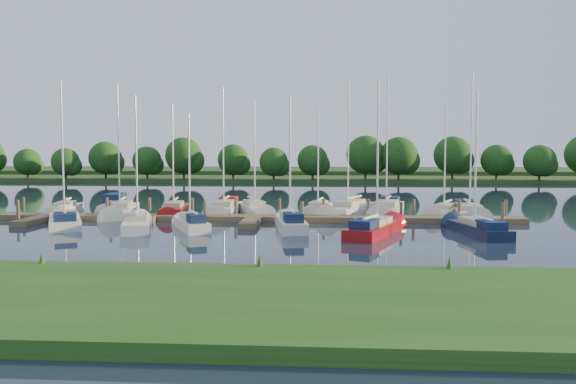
# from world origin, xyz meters

# --- Properties ---
(ground) EXTENTS (260.00, 260.00, 0.00)m
(ground) POSITION_xyz_m (0.00, 0.00, 0.00)
(ground) COLOR #192433
(ground) RESTS_ON ground
(near_bank) EXTENTS (90.00, 10.00, 0.50)m
(near_bank) POSITION_xyz_m (0.00, -16.00, 0.25)
(near_bank) COLOR #1F4D16
(near_bank) RESTS_ON ground
(dock) EXTENTS (40.00, 6.00, 0.40)m
(dock) POSITION_xyz_m (0.00, 7.31, 0.20)
(dock) COLOR brown
(dock) RESTS_ON ground
(mooring_pilings) EXTENTS (38.24, 2.84, 2.00)m
(mooring_pilings) POSITION_xyz_m (0.00, 8.43, 0.60)
(mooring_pilings) COLOR #473D33
(mooring_pilings) RESTS_ON ground
(far_shore) EXTENTS (180.00, 30.00, 0.60)m
(far_shore) POSITION_xyz_m (0.00, 75.00, 0.30)
(far_shore) COLOR #204018
(far_shore) RESTS_ON ground
(distant_hill) EXTENTS (220.00, 40.00, 1.40)m
(distant_hill) POSITION_xyz_m (0.00, 100.00, 0.70)
(distant_hill) COLOR #335023
(distant_hill) RESTS_ON ground
(treeline) EXTENTS (147.33, 9.72, 8.31)m
(treeline) POSITION_xyz_m (7.12, 62.29, 4.08)
(treeline) COLOR #38281C
(treeline) RESTS_ON ground
(sailboat_n_0) EXTENTS (3.07, 7.38, 9.39)m
(sailboat_n_0) POSITION_xyz_m (-16.61, 11.42, 0.27)
(sailboat_n_0) COLOR silver
(sailboat_n_0) RESTS_ON ground
(motorboat) EXTENTS (2.50, 6.30, 2.03)m
(motorboat) POSITION_xyz_m (-13.09, 13.45, 0.40)
(motorboat) COLOR silver
(motorboat) RESTS_ON ground
(sailboat_n_2) EXTENTS (3.61, 8.87, 11.16)m
(sailboat_n_2) POSITION_xyz_m (-11.64, 10.97, 0.27)
(sailboat_n_2) COLOR silver
(sailboat_n_2) RESTS_ON ground
(sailboat_n_3) EXTENTS (2.58, 7.42, 9.47)m
(sailboat_n_3) POSITION_xyz_m (-7.30, 11.65, 0.28)
(sailboat_n_3) COLOR maroon
(sailboat_n_3) RESTS_ON ground
(sailboat_n_4) EXTENTS (2.23, 8.63, 10.99)m
(sailboat_n_4) POSITION_xyz_m (-3.28, 12.92, 0.32)
(sailboat_n_4) COLOR silver
(sailboat_n_4) RESTS_ON ground
(sailboat_n_5) EXTENTS (4.00, 7.71, 9.91)m
(sailboat_n_5) POSITION_xyz_m (-0.83, 13.63, 0.27)
(sailboat_n_5) COLOR silver
(sailboat_n_5) RESTS_ON ground
(sailboat_n_6) EXTENTS (2.64, 7.28, 9.19)m
(sailboat_n_6) POSITION_xyz_m (4.71, 13.91, 0.27)
(sailboat_n_6) COLOR silver
(sailboat_n_6) RESTS_ON ground
(sailboat_n_7) EXTENTS (5.15, 9.02, 11.71)m
(sailboat_n_7) POSITION_xyz_m (7.28, 12.83, 0.28)
(sailboat_n_7) COLOR silver
(sailboat_n_7) RESTS_ON ground
(sailboat_n_8) EXTENTS (3.88, 9.69, 12.09)m
(sailboat_n_8) POSITION_xyz_m (10.53, 13.87, 0.32)
(sailboat_n_8) COLOR silver
(sailboat_n_8) RESTS_ON ground
(sailboat_n_9) EXTENTS (4.33, 7.26, 9.43)m
(sailboat_n_9) POSITION_xyz_m (15.16, 12.73, 0.27)
(sailboat_n_9) COLOR silver
(sailboat_n_9) RESTS_ON ground
(sailboat_n_10) EXTENTS (3.10, 9.56, 11.91)m
(sailboat_n_10) POSITION_xyz_m (16.92, 11.91, 0.31)
(sailboat_n_10) COLOR silver
(sailboat_n_10) RESTS_ON ground
(sailboat_s_0) EXTENTS (5.05, 8.15, 10.61)m
(sailboat_s_0) POSITION_xyz_m (-13.12, 4.10, 0.31)
(sailboat_s_0) COLOR silver
(sailboat_s_0) RESTS_ON ground
(sailboat_s_1) EXTENTS (3.41, 7.32, 9.40)m
(sailboat_s_1) POSITION_xyz_m (-7.36, 2.68, 0.28)
(sailboat_s_1) COLOR silver
(sailboat_s_1) RESTS_ON ground
(sailboat_s_2) EXTENTS (3.61, 6.03, 8.16)m
(sailboat_s_2) POSITION_xyz_m (-3.64, 2.53, 0.33)
(sailboat_s_2) COLOR silver
(sailboat_s_2) RESTS_ON ground
(sailboat_s_3) EXTENTS (2.63, 7.18, 9.31)m
(sailboat_s_3) POSITION_xyz_m (2.97, 3.33, 0.34)
(sailboat_s_3) COLOR silver
(sailboat_s_3) RESTS_ON ground
(sailboat_s_4) EXTENTS (4.22, 7.76, 10.03)m
(sailboat_s_4) POSITION_xyz_m (8.45, 1.22, 0.32)
(sailboat_s_4) COLOR maroon
(sailboat_s_4) RESTS_ON ground
(sailboat_s_5) EXTENTS (2.72, 7.41, 9.36)m
(sailboat_s_5) POSITION_xyz_m (14.88, 1.73, 0.31)
(sailboat_s_5) COLOR #101A35
(sailboat_s_5) RESTS_ON ground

